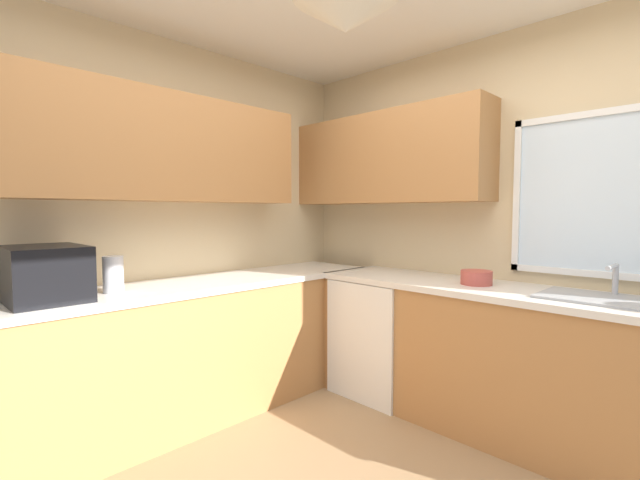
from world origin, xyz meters
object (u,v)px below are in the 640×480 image
microwave (45,273)px  bowl (476,278)px  kettle (113,274)px  sink_assembly (608,299)px  dishwasher (382,335)px

microwave → bowl: size_ratio=2.44×
microwave → kettle: size_ratio=2.25×
sink_assembly → dishwasher: bearing=-178.6°
sink_assembly → bowl: bearing=-179.5°
kettle → bowl: 2.23m
microwave → sink_assembly: microwave is taller
microwave → sink_assembly: bearing=45.0°
kettle → sink_assembly: 2.73m
sink_assembly → bowl: size_ratio=3.28×
microwave → kettle: (0.02, 0.34, -0.04)m
dishwasher → microwave: size_ratio=1.80×
kettle → bowl: kettle is taller
sink_assembly → kettle: bearing=-139.6°
kettle → bowl: size_ratio=1.09×
microwave → bowl: 2.52m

